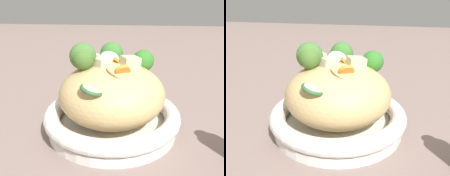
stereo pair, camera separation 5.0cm
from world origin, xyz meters
The scene contains 7 objects.
ground_plane centered at (0.00, 0.00, 0.00)m, with size 3.00×3.00×0.00m, color #7E6962.
serving_bowl centered at (0.00, 0.00, 0.03)m, with size 0.27×0.27×0.05m.
noodle_heap centered at (0.00, 0.00, 0.08)m, with size 0.20×0.20×0.12m.
broccoli_florets centered at (0.04, 0.01, 0.14)m, with size 0.14×0.18×0.08m.
carrot_coins centered at (0.02, 0.00, 0.13)m, with size 0.13×0.07×0.03m.
zucchini_slices centered at (-0.02, 0.02, 0.13)m, with size 0.15×0.07×0.05m.
chicken_chunks centered at (0.01, 0.01, 0.14)m, with size 0.07×0.12×0.03m.
Camera 2 is at (-0.46, -0.09, 0.27)m, focal length 42.27 mm.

